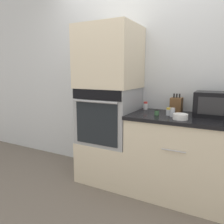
{
  "coord_description": "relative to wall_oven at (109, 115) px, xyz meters",
  "views": [
    {
      "loc": [
        0.91,
        -1.96,
        1.31
      ],
      "look_at": [
        -0.24,
        0.21,
        0.86
      ],
      "focal_mm": 35.0,
      "sensor_mm": 36.0,
      "label": 1
    }
  ],
  "objects": [
    {
      "name": "ground_plane",
      "position": [
        0.33,
        -0.3,
        -0.81
      ],
      "size": [
        12.0,
        12.0,
        0.0
      ],
      "primitive_type": "plane",
      "color": "#6B6056"
    },
    {
      "name": "wall_back",
      "position": [
        0.33,
        0.33,
        0.44
      ],
      "size": [
        8.0,
        0.05,
        2.5
      ],
      "color": "silver",
      "rests_on": "ground_plane"
    },
    {
      "name": "oven_cabinet_base",
      "position": [
        -0.0,
        0.0,
        -0.57
      ],
      "size": [
        0.65,
        0.6,
        0.49
      ],
      "color": "beige",
      "rests_on": "ground_plane"
    },
    {
      "name": "wall_oven",
      "position": [
        0.0,
        0.0,
        0.0
      ],
      "size": [
        0.63,
        0.64,
        0.65
      ],
      "color": "#9EA0A5",
      "rests_on": "oven_cabinet_base"
    },
    {
      "name": "oven_cabinet_upper",
      "position": [
        -0.0,
        0.0,
        0.67
      ],
      "size": [
        0.65,
        0.6,
        0.69
      ],
      "color": "beige",
      "rests_on": "wall_oven"
    },
    {
      "name": "counter_unit",
      "position": [
        0.84,
        0.0,
        -0.37
      ],
      "size": [
        1.05,
        0.63,
        0.87
      ],
      "color": "beige",
      "rests_on": "ground_plane"
    },
    {
      "name": "microwave",
      "position": [
        1.13,
        0.13,
        0.19
      ],
      "size": [
        0.37,
        0.28,
        0.25
      ],
      "color": "black",
      "rests_on": "counter_unit"
    },
    {
      "name": "knife_block",
      "position": [
        0.74,
        0.21,
        0.15
      ],
      "size": [
        0.12,
        0.13,
        0.21
      ],
      "color": "brown",
      "rests_on": "counter_unit"
    },
    {
      "name": "bowl",
      "position": [
        0.86,
        -0.17,
        0.09
      ],
      "size": [
        0.14,
        0.14,
        0.05
      ],
      "color": "white",
      "rests_on": "counter_unit"
    },
    {
      "name": "condiment_jar_near",
      "position": [
        0.72,
        -0.02,
        0.1
      ],
      "size": [
        0.06,
        0.06,
        0.08
      ],
      "color": "silver",
      "rests_on": "counter_unit"
    },
    {
      "name": "condiment_jar_mid",
      "position": [
        0.77,
        -0.08,
        0.11
      ],
      "size": [
        0.05,
        0.05,
        0.09
      ],
      "color": "silver",
      "rests_on": "counter_unit"
    },
    {
      "name": "condiment_jar_far",
      "position": [
        0.38,
        0.21,
        0.11
      ],
      "size": [
        0.05,
        0.05,
        0.09
      ],
      "color": "silver",
      "rests_on": "counter_unit"
    },
    {
      "name": "condiment_jar_back",
      "position": [
        0.6,
        -0.06,
        0.09
      ],
      "size": [
        0.05,
        0.05,
        0.06
      ],
      "color": "#427047",
      "rests_on": "counter_unit"
    }
  ]
}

